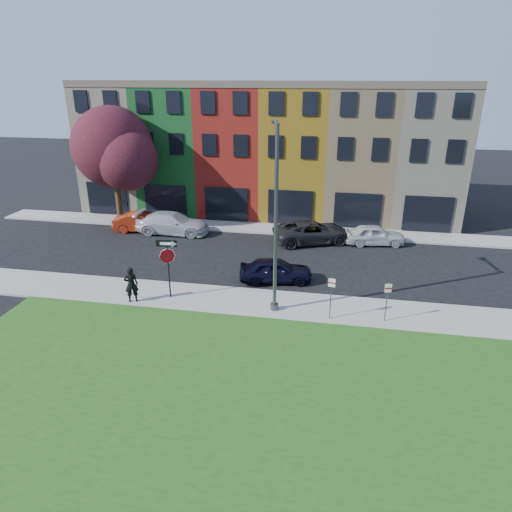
% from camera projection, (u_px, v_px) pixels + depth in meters
% --- Properties ---
extents(ground, '(120.00, 120.00, 0.00)m').
position_uv_depth(ground, '(249.00, 335.00, 20.51)').
color(ground, black).
rests_on(ground, ground).
extents(sidewalk_near, '(40.00, 3.00, 0.12)m').
position_uv_depth(sidewalk_near, '(300.00, 306.00, 22.89)').
color(sidewalk_near, '#9A9791').
rests_on(sidewalk_near, ground).
extents(sidewalk_far, '(40.00, 2.40, 0.12)m').
position_uv_depth(sidewalk_far, '(249.00, 227.00, 34.69)').
color(sidewalk_far, '#9A9791').
rests_on(sidewalk_far, ground).
extents(grass_park, '(40.00, 16.00, 0.10)m').
position_uv_depth(grass_park, '(471.00, 464.00, 13.66)').
color(grass_park, '#1F4D16').
rests_on(grass_park, ground).
extents(rowhouse_block, '(30.00, 10.12, 10.00)m').
position_uv_depth(rowhouse_block, '(269.00, 150.00, 38.43)').
color(rowhouse_block, '#BAB29B').
rests_on(rowhouse_block, ground).
extents(stop_sign, '(1.04, 0.19, 3.14)m').
position_uv_depth(stop_sign, '(167.00, 257.00, 22.91)').
color(stop_sign, black).
rests_on(stop_sign, sidewalk_near).
extents(man, '(1.01, 0.94, 1.87)m').
position_uv_depth(man, '(131.00, 285.00, 22.96)').
color(man, black).
rests_on(man, sidewalk_near).
extents(sedan_near, '(3.20, 4.69, 1.38)m').
position_uv_depth(sedan_near, '(276.00, 270.00, 25.55)').
color(sedan_near, black).
rests_on(sedan_near, ground).
extents(parked_car_red, '(3.06, 4.80, 1.40)m').
position_uv_depth(parked_car_red, '(143.00, 222.00, 33.86)').
color(parked_car_red, maroon).
rests_on(parked_car_red, ground).
extents(parked_car_silver, '(2.32, 5.41, 1.56)m').
position_uv_depth(parked_car_silver, '(172.00, 223.00, 33.33)').
color(parked_car_silver, silver).
rests_on(parked_car_silver, ground).
extents(parked_car_dark, '(6.25, 7.16, 1.51)m').
position_uv_depth(parked_car_dark, '(313.00, 232.00, 31.53)').
color(parked_car_dark, black).
rests_on(parked_car_dark, ground).
extents(parked_car_white, '(2.99, 4.60, 1.38)m').
position_uv_depth(parked_car_white, '(375.00, 235.00, 31.19)').
color(parked_car_white, silver).
rests_on(parked_car_white, ground).
extents(street_lamp, '(0.80, 2.55, 8.89)m').
position_uv_depth(street_lamp, '(276.00, 221.00, 21.02)').
color(street_lamp, '#46484B').
rests_on(street_lamp, sidewalk_near).
extents(parking_sign_a, '(0.32, 0.10, 2.16)m').
position_uv_depth(parking_sign_a, '(331.00, 293.00, 21.18)').
color(parking_sign_a, '#46484B').
rests_on(parking_sign_a, sidewalk_near).
extents(parking_sign_b, '(0.32, 0.11, 1.98)m').
position_uv_depth(parking_sign_b, '(387.00, 297.00, 20.98)').
color(parking_sign_b, '#46484B').
rests_on(parking_sign_b, sidewalk_near).
extents(tree_purple, '(7.09, 6.20, 8.77)m').
position_uv_depth(tree_purple, '(115.00, 149.00, 33.56)').
color(tree_purple, black).
rests_on(tree_purple, sidewalk_far).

